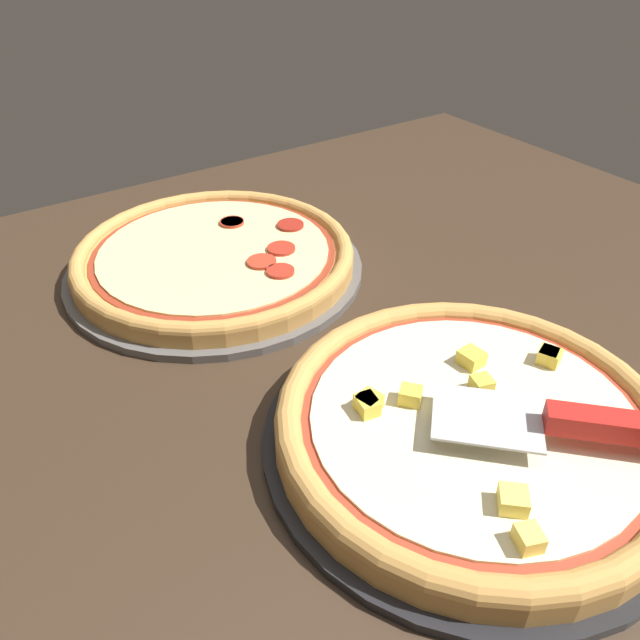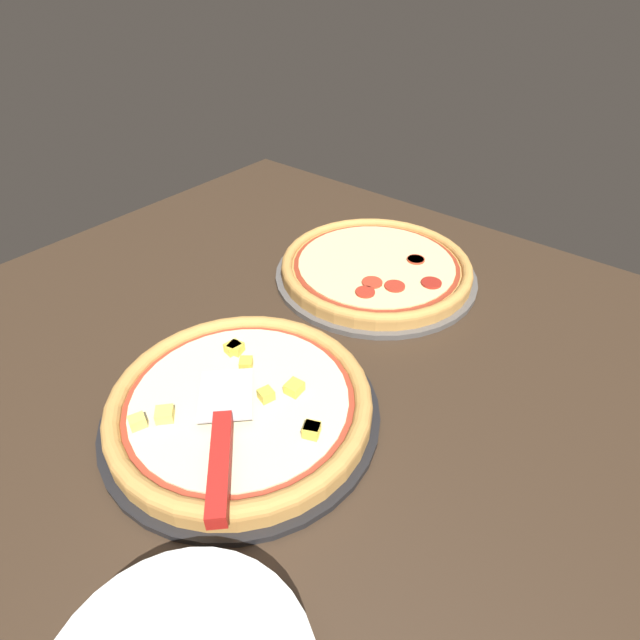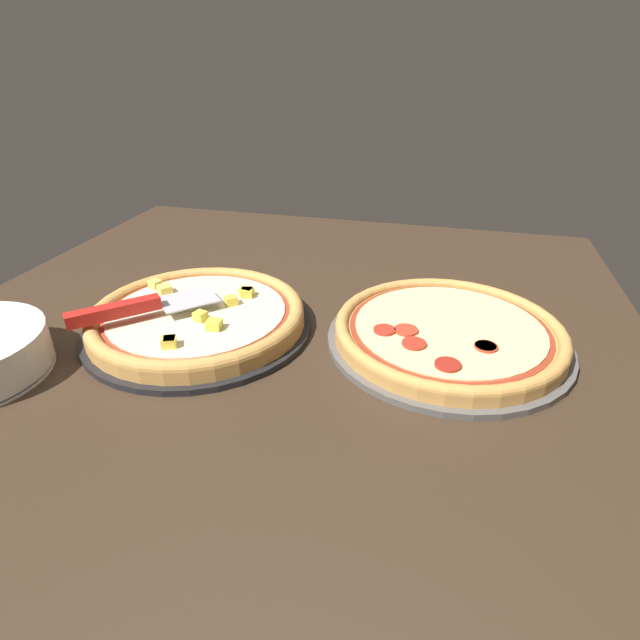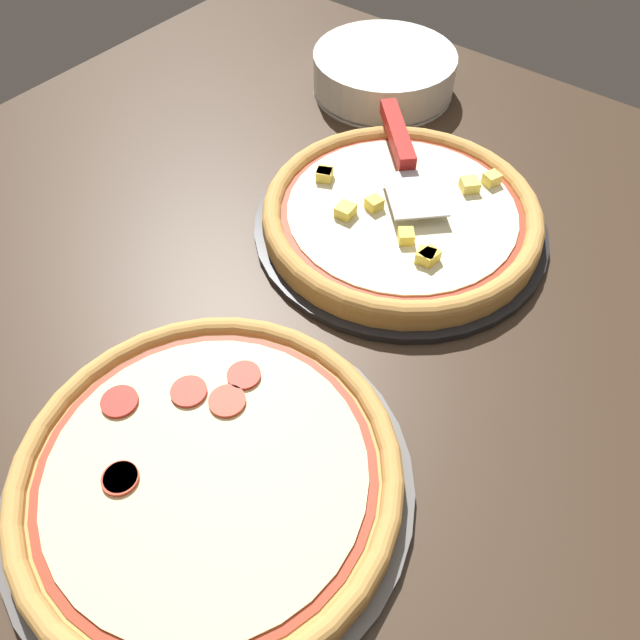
% 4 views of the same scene
% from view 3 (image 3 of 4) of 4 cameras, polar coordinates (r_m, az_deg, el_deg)
% --- Properties ---
extents(ground_plane, '(1.32, 1.19, 0.04)m').
position_cam_3_polar(ground_plane, '(0.82, -5.15, -3.25)').
color(ground_plane, '#38281C').
extents(pizza_pan_front, '(0.37, 0.37, 0.01)m').
position_cam_3_polar(pizza_pan_front, '(0.86, -13.64, -0.74)').
color(pizza_pan_front, black).
rests_on(pizza_pan_front, ground_plane).
extents(pizza_front, '(0.35, 0.35, 0.04)m').
position_cam_3_polar(pizza_front, '(0.85, -13.80, 0.54)').
color(pizza_front, '#C68E47').
rests_on(pizza_front, pizza_pan_front).
extents(pizza_pan_back, '(0.38, 0.38, 0.01)m').
position_cam_3_polar(pizza_pan_back, '(0.82, 14.31, -2.31)').
color(pizza_pan_back, '#565451').
rests_on(pizza_pan_back, ground_plane).
extents(pizza_back, '(0.36, 0.36, 0.03)m').
position_cam_3_polar(pizza_back, '(0.81, 14.47, -1.14)').
color(pizza_back, '#C68E47').
rests_on(pizza_back, pizza_pan_back).
extents(serving_spatula, '(0.19, 0.19, 0.02)m').
position_cam_3_polar(serving_spatula, '(0.83, -20.96, 1.23)').
color(serving_spatula, '#B7B7BC').
rests_on(serving_spatula, pizza_front).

